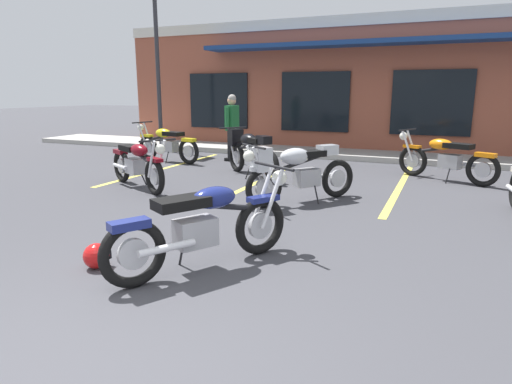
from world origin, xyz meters
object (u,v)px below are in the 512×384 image
at_px(helmet_on_pavement, 97,256).
at_px(motorcycle_black_cruiser, 250,151).
at_px(person_in_black_shirt, 232,124).
at_px(parking_lot_lamp_post, 154,46).
at_px(motorcycle_green_cafe_racer, 137,163).
at_px(motorcycle_cream_vintage, 297,171).
at_px(motorcycle_foreground_classic, 205,224).
at_px(motorcycle_blue_standard, 167,143).
at_px(motorcycle_red_sportbike, 445,158).

bearing_deg(helmet_on_pavement, motorcycle_black_cruiser, 96.85).
bearing_deg(person_in_black_shirt, helmet_on_pavement, -74.69).
height_order(motorcycle_black_cruiser, parking_lot_lamp_post, parking_lot_lamp_post).
relative_size(motorcycle_green_cafe_racer, motorcycle_cream_vintage, 1.07).
bearing_deg(person_in_black_shirt, motorcycle_black_cruiser, -53.87).
relative_size(motorcycle_foreground_classic, motorcycle_blue_standard, 0.91).
distance_m(motorcycle_red_sportbike, motorcycle_green_cafe_racer, 5.98).
height_order(motorcycle_blue_standard, motorcycle_cream_vintage, same).
distance_m(motorcycle_blue_standard, helmet_on_pavement, 7.00).
bearing_deg(motorcycle_blue_standard, motorcycle_foreground_classic, -52.61).
height_order(motorcycle_black_cruiser, person_in_black_shirt, person_in_black_shirt).
distance_m(motorcycle_cream_vintage, person_in_black_shirt, 4.62).
relative_size(motorcycle_cream_vintage, helmet_on_pavement, 6.89).
height_order(person_in_black_shirt, parking_lot_lamp_post, parking_lot_lamp_post).
relative_size(motorcycle_black_cruiser, motorcycle_blue_standard, 0.85).
bearing_deg(motorcycle_red_sportbike, motorcycle_green_cafe_racer, -149.77).
height_order(motorcycle_foreground_classic, helmet_on_pavement, motorcycle_foreground_classic).
xyz_separation_m(motorcycle_red_sportbike, motorcycle_cream_vintage, (-2.14, -2.92, 0.07)).
distance_m(motorcycle_blue_standard, motorcycle_green_cafe_racer, 3.17).
relative_size(motorcycle_blue_standard, helmet_on_pavement, 8.03).
relative_size(motorcycle_foreground_classic, motorcycle_green_cafe_racer, 0.98).
bearing_deg(motorcycle_red_sportbike, motorcycle_black_cruiser, -163.83).
bearing_deg(motorcycle_green_cafe_racer, motorcycle_black_cruiser, 53.91).
height_order(motorcycle_black_cruiser, helmet_on_pavement, motorcycle_black_cruiser).
distance_m(motorcycle_black_cruiser, motorcycle_blue_standard, 2.89).
relative_size(person_in_black_shirt, parking_lot_lamp_post, 0.36).
xyz_separation_m(motorcycle_blue_standard, parking_lot_lamp_post, (-1.38, 1.59, 2.55)).
bearing_deg(motorcycle_cream_vintage, motorcycle_foreground_classic, -90.00).
height_order(motorcycle_green_cafe_racer, helmet_on_pavement, motorcycle_green_cafe_racer).
bearing_deg(motorcycle_blue_standard, parking_lot_lamp_post, 130.99).
height_order(motorcycle_red_sportbike, motorcycle_cream_vintage, same).
xyz_separation_m(motorcycle_blue_standard, person_in_black_shirt, (1.45, 0.78, 0.49)).
bearing_deg(person_in_black_shirt, motorcycle_green_cafe_racer, -91.97).
xyz_separation_m(motorcycle_green_cafe_racer, parking_lot_lamp_post, (-2.71, 4.47, 2.55)).
height_order(motorcycle_cream_vintage, parking_lot_lamp_post, parking_lot_lamp_post).
distance_m(motorcycle_foreground_classic, motorcycle_cream_vintage, 2.92).
height_order(motorcycle_foreground_classic, person_in_black_shirt, person_in_black_shirt).
xyz_separation_m(motorcycle_cream_vintage, helmet_on_pavement, (-1.01, -3.35, -0.40)).
relative_size(motorcycle_red_sportbike, parking_lot_lamp_post, 0.42).
xyz_separation_m(motorcycle_blue_standard, motorcycle_cream_vintage, (4.36, -2.78, 0.07)).
height_order(motorcycle_red_sportbike, motorcycle_black_cruiser, same).
xyz_separation_m(motorcycle_red_sportbike, person_in_black_shirt, (-5.04, 0.65, 0.49)).
distance_m(motorcycle_blue_standard, person_in_black_shirt, 1.72).
height_order(motorcycle_foreground_classic, motorcycle_cream_vintage, same).
bearing_deg(person_in_black_shirt, parking_lot_lamp_post, 164.08).
bearing_deg(motorcycle_black_cruiser, motorcycle_red_sportbike, 16.17).
distance_m(motorcycle_foreground_classic, person_in_black_shirt, 7.13).
distance_m(motorcycle_cream_vintage, helmet_on_pavement, 3.53).
xyz_separation_m(motorcycle_blue_standard, helmet_on_pavement, (3.35, -6.14, -0.33)).
relative_size(motorcycle_red_sportbike, helmet_on_pavement, 7.48).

